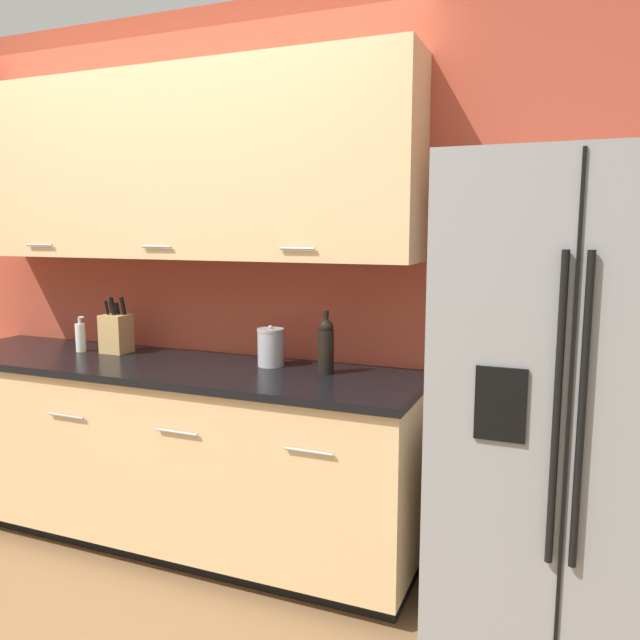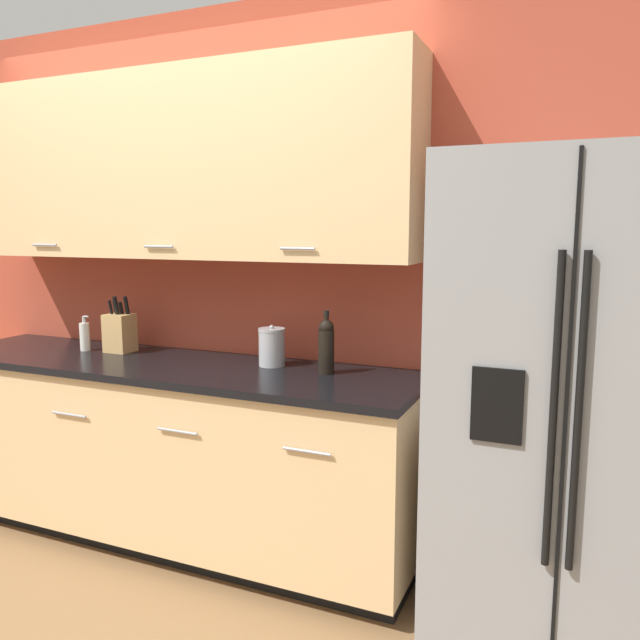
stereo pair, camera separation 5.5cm
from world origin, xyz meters
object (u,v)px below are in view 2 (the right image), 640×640
at_px(wine_bottle, 326,345).
at_px(soap_dispenser, 85,336).
at_px(refrigerator, 568,409).
at_px(steel_canister, 272,347).
at_px(knife_block, 120,332).

xyz_separation_m(wine_bottle, soap_dispenser, (-1.36, -0.02, -0.05)).
height_order(refrigerator, steel_canister, refrigerator).
bearing_deg(wine_bottle, refrigerator, -7.72).
relative_size(refrigerator, wine_bottle, 6.41).
height_order(soap_dispenser, steel_canister, steel_canister).
bearing_deg(wine_bottle, soap_dispenser, -179.16).
relative_size(refrigerator, steel_canister, 9.32).
distance_m(knife_block, steel_canister, 0.88).
relative_size(refrigerator, knife_block, 6.13).
relative_size(knife_block, wine_bottle, 1.05).
xyz_separation_m(wine_bottle, steel_canister, (-0.29, 0.05, -0.04)).
bearing_deg(soap_dispenser, knife_block, 14.12).
bearing_deg(soap_dispenser, refrigerator, -2.81).
height_order(knife_block, steel_canister, knife_block).
distance_m(refrigerator, steel_canister, 1.31).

